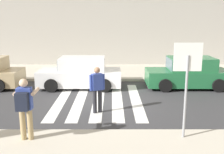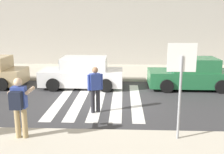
{
  "view_description": "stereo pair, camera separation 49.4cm",
  "coord_description": "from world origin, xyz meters",
  "px_view_note": "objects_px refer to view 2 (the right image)",
  "views": [
    {
      "loc": [
        0.58,
        -10.6,
        3.41
      ],
      "look_at": [
        0.6,
        -0.2,
        1.1
      ],
      "focal_mm": 42.0,
      "sensor_mm": 36.0,
      "label": 1
    },
    {
      "loc": [
        1.07,
        -10.59,
        3.41
      ],
      "look_at": [
        0.6,
        -0.2,
        1.1
      ],
      "focal_mm": 42.0,
      "sensor_mm": 36.0,
      "label": 2
    }
  ],
  "objects_px": {
    "pedestrian_crossing": "(95,87)",
    "parked_car_green": "(191,74)",
    "parked_car_white": "(83,73)",
    "photographer_with_backpack": "(19,103)",
    "stop_sign": "(181,70)"
  },
  "relations": [
    {
      "from": "stop_sign",
      "to": "parked_car_white",
      "type": "height_order",
      "value": "stop_sign"
    },
    {
      "from": "pedestrian_crossing",
      "to": "parked_car_green",
      "type": "distance_m",
      "value": 5.71
    },
    {
      "from": "parked_car_white",
      "to": "parked_car_green",
      "type": "xyz_separation_m",
      "value": [
        5.42,
        -0.0,
        0.0
      ]
    },
    {
      "from": "stop_sign",
      "to": "parked_car_white",
      "type": "xyz_separation_m",
      "value": [
        -3.6,
        6.0,
        -1.36
      ]
    },
    {
      "from": "pedestrian_crossing",
      "to": "parked_car_green",
      "type": "bearing_deg",
      "value": 39.79
    },
    {
      "from": "photographer_with_backpack",
      "to": "parked_car_white",
      "type": "xyz_separation_m",
      "value": [
        0.77,
        6.18,
        -0.44
      ]
    },
    {
      "from": "photographer_with_backpack",
      "to": "pedestrian_crossing",
      "type": "bearing_deg",
      "value": 54.43
    },
    {
      "from": "parked_car_green",
      "to": "pedestrian_crossing",
      "type": "bearing_deg",
      "value": -140.21
    },
    {
      "from": "stop_sign",
      "to": "parked_car_green",
      "type": "xyz_separation_m",
      "value": [
        1.82,
        6.0,
        -1.36
      ]
    },
    {
      "from": "photographer_with_backpack",
      "to": "pedestrian_crossing",
      "type": "distance_m",
      "value": 3.12
    },
    {
      "from": "stop_sign",
      "to": "photographer_with_backpack",
      "type": "distance_m",
      "value": 4.47
    },
    {
      "from": "photographer_with_backpack",
      "to": "pedestrian_crossing",
      "type": "relative_size",
      "value": 1.0
    },
    {
      "from": "parked_car_green",
      "to": "stop_sign",
      "type": "bearing_deg",
      "value": -106.9
    },
    {
      "from": "parked_car_white",
      "to": "pedestrian_crossing",
      "type": "bearing_deg",
      "value": -74.12
    },
    {
      "from": "pedestrian_crossing",
      "to": "parked_car_white",
      "type": "relative_size",
      "value": 0.42
    }
  ]
}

